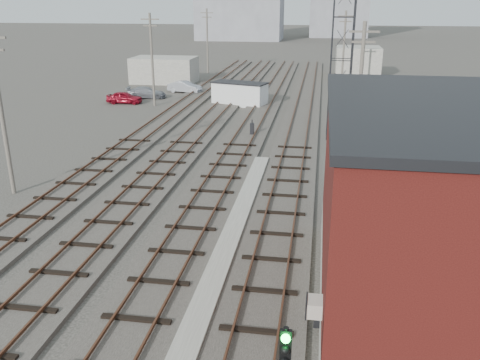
% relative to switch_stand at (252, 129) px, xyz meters
% --- Properties ---
extents(ground, '(320.00, 320.00, 0.00)m').
position_rel_switch_stand_xyz_m(ground, '(1.05, 25.63, -0.61)').
color(ground, '#282621').
rests_on(ground, ground).
extents(track_right, '(3.20, 90.00, 0.39)m').
position_rel_switch_stand_xyz_m(track_right, '(3.55, 4.63, -0.50)').
color(track_right, '#332D28').
rests_on(track_right, ground).
extents(track_mid_right, '(3.20, 90.00, 0.39)m').
position_rel_switch_stand_xyz_m(track_mid_right, '(-0.45, 4.63, -0.50)').
color(track_mid_right, '#332D28').
rests_on(track_mid_right, ground).
extents(track_mid_left, '(3.20, 90.00, 0.39)m').
position_rel_switch_stand_xyz_m(track_mid_left, '(-4.45, 4.63, -0.50)').
color(track_mid_left, '#332D28').
rests_on(track_mid_left, ground).
extents(track_left, '(3.20, 90.00, 0.39)m').
position_rel_switch_stand_xyz_m(track_left, '(-8.45, 4.63, -0.50)').
color(track_left, '#332D28').
rests_on(track_left, ground).
extents(platform_curb, '(0.90, 28.00, 0.26)m').
position_rel_switch_stand_xyz_m(platform_curb, '(1.55, -20.37, -0.48)').
color(platform_curb, gray).
rests_on(platform_curb, ground).
extents(brick_building, '(6.54, 12.20, 7.22)m').
position_rel_switch_stand_xyz_m(brick_building, '(8.55, -22.37, 3.02)').
color(brick_building, gray).
rests_on(brick_building, ground).
extents(lattice_tower, '(1.60, 1.60, 15.00)m').
position_rel_switch_stand_xyz_m(lattice_tower, '(6.55, 0.63, 6.89)').
color(lattice_tower, black).
rests_on(lattice_tower, ground).
extents(utility_pole_left_a, '(1.80, 0.24, 9.00)m').
position_rel_switch_stand_xyz_m(utility_pole_left_a, '(-11.45, -14.37, 4.19)').
color(utility_pole_left_a, '#595147').
rests_on(utility_pole_left_a, ground).
extents(utility_pole_left_b, '(1.80, 0.24, 9.00)m').
position_rel_switch_stand_xyz_m(utility_pole_left_b, '(-11.45, 10.63, 4.19)').
color(utility_pole_left_b, '#595147').
rests_on(utility_pole_left_b, ground).
extents(utility_pole_left_c, '(1.80, 0.24, 9.00)m').
position_rel_switch_stand_xyz_m(utility_pole_left_c, '(-11.45, 35.63, 4.19)').
color(utility_pole_left_c, '#595147').
rests_on(utility_pole_left_c, ground).
extents(utility_pole_right_a, '(1.80, 0.24, 9.00)m').
position_rel_switch_stand_xyz_m(utility_pole_right_a, '(7.55, -6.37, 4.19)').
color(utility_pole_right_a, '#595147').
rests_on(utility_pole_right_a, ground).
extents(utility_pole_right_b, '(1.80, 0.24, 9.00)m').
position_rel_switch_stand_xyz_m(utility_pole_right_b, '(7.55, 23.63, 4.19)').
color(utility_pole_right_b, '#595147').
rests_on(utility_pole_right_b, ground).
extents(shed_left, '(8.00, 5.00, 3.20)m').
position_rel_switch_stand_xyz_m(shed_left, '(-14.95, 25.63, 0.99)').
color(shed_left, gray).
rests_on(shed_left, ground).
extents(shed_right, '(6.00, 6.00, 4.00)m').
position_rel_switch_stand_xyz_m(shed_right, '(10.05, 35.63, 1.39)').
color(shed_right, gray).
rests_on(shed_right, ground).
extents(switch_stand, '(0.30, 0.30, 1.28)m').
position_rel_switch_stand_xyz_m(switch_stand, '(0.00, 0.00, 0.00)').
color(switch_stand, black).
rests_on(switch_stand, ground).
extents(site_trailer, '(6.00, 3.87, 2.33)m').
position_rel_switch_stand_xyz_m(site_trailer, '(-2.96, 12.35, 0.57)').
color(site_trailer, silver).
rests_on(site_trailer, ground).
extents(car_red, '(3.72, 1.66, 1.24)m').
position_rel_switch_stand_xyz_m(car_red, '(-14.90, 11.29, 0.01)').
color(car_red, maroon).
rests_on(car_red, ground).
extents(car_silver, '(4.18, 2.26, 1.31)m').
position_rel_switch_stand_xyz_m(car_silver, '(-10.42, 18.62, 0.05)').
color(car_silver, '#A9ABB1').
rests_on(car_silver, ground).
extents(car_grey, '(4.40, 2.24, 1.22)m').
position_rel_switch_stand_xyz_m(car_grey, '(-13.64, 14.56, 0.01)').
color(car_grey, gray).
rests_on(car_grey, ground).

